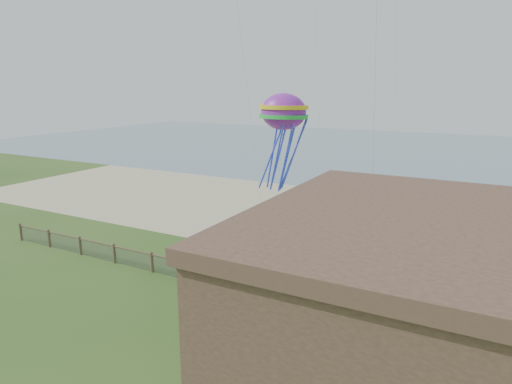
% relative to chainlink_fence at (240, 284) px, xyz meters
% --- Properties ---
extents(ground, '(160.00, 160.00, 0.00)m').
position_rel_chainlink_fence_xyz_m(ground, '(0.00, -6.00, -0.55)').
color(ground, '#2D4F1B').
rests_on(ground, ground).
extents(sand_beach, '(72.00, 20.00, 0.02)m').
position_rel_chainlink_fence_xyz_m(sand_beach, '(0.00, 16.00, -0.55)').
color(sand_beach, '#C5BB8E').
rests_on(sand_beach, ground).
extents(ocean, '(160.00, 68.00, 0.02)m').
position_rel_chainlink_fence_xyz_m(ocean, '(0.00, 60.00, -0.55)').
color(ocean, slate).
rests_on(ocean, ground).
extents(chainlink_fence, '(36.20, 0.20, 1.25)m').
position_rel_chainlink_fence_xyz_m(chainlink_fence, '(0.00, 0.00, 0.00)').
color(chainlink_fence, brown).
rests_on(chainlink_fence, ground).
extents(picnic_table, '(2.16, 1.75, 0.83)m').
position_rel_chainlink_fence_xyz_m(picnic_table, '(5.40, -1.20, -0.14)').
color(picnic_table, brown).
rests_on(picnic_table, ground).
extents(octopus_kite, '(3.60, 2.83, 6.68)m').
position_rel_chainlink_fence_xyz_m(octopus_kite, '(-0.86, 6.93, 6.86)').
color(octopus_kite, '#F5266B').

